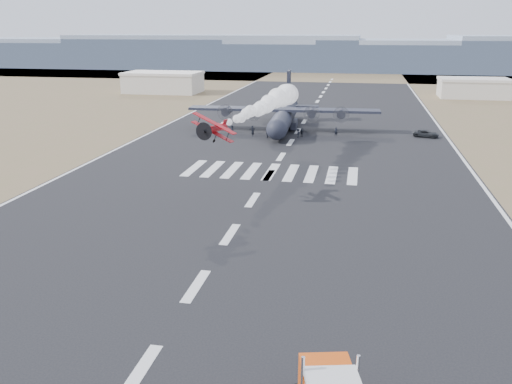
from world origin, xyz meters
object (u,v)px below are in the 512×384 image
(crew_c, at_px, (298,133))
(crew_d, at_px, (302,133))
(hangar_right, at_px, (473,88))
(crew_g, at_px, (336,132))
(transport_aircraft, at_px, (284,115))
(crew_h, at_px, (280,133))
(support_vehicle, at_px, (426,134))
(hangar_left, at_px, (163,82))
(aerobatic_biplane, at_px, (214,129))
(crew_b, at_px, (267,134))
(crew_e, at_px, (232,129))
(crew_f, at_px, (252,130))
(crew_a, at_px, (253,132))

(crew_c, relative_size, crew_d, 1.04)
(hangar_right, distance_m, crew_g, 79.75)
(transport_aircraft, distance_m, crew_h, 9.77)
(support_vehicle, relative_size, crew_c, 2.83)
(crew_c, xyz_separation_m, crew_g, (7.24, 2.99, 0.01))
(transport_aircraft, bearing_deg, hangar_left, 126.51)
(crew_c, bearing_deg, aerobatic_biplane, 6.14)
(hangar_left, relative_size, hangar_right, 1.20)
(aerobatic_biplane, relative_size, support_vehicle, 1.15)
(aerobatic_biplane, distance_m, crew_d, 44.02)
(aerobatic_biplane, distance_m, crew_b, 41.17)
(crew_c, distance_m, crew_e, 13.94)
(crew_f, bearing_deg, crew_d, 131.59)
(support_vehicle, relative_size, crew_g, 2.79)
(hangar_right, relative_size, crew_e, 13.20)
(hangar_left, height_order, support_vehicle, hangar_left)
(crew_c, bearing_deg, crew_h, -63.26)
(crew_d, relative_size, crew_f, 1.05)
(crew_d, distance_m, crew_h, 4.45)
(crew_b, bearing_deg, hangar_left, -144.33)
(support_vehicle, bearing_deg, crew_h, 117.47)
(crew_e, bearing_deg, crew_b, 40.27)
(crew_b, distance_m, crew_f, 5.58)
(crew_b, bearing_deg, aerobatic_biplane, 2.59)
(crew_b, bearing_deg, crew_h, 109.05)
(hangar_left, bearing_deg, crew_e, -59.27)
(crew_d, distance_m, crew_e, 14.47)
(crew_g, bearing_deg, crew_a, 175.12)
(hangar_left, bearing_deg, crew_g, -47.32)
(hangar_left, relative_size, crew_b, 14.40)
(hangar_right, bearing_deg, crew_g, -118.44)
(hangar_left, xyz_separation_m, crew_e, (39.06, -65.72, -2.63))
(aerobatic_biplane, height_order, crew_d, aerobatic_biplane)
(transport_aircraft, bearing_deg, crew_c, -68.26)
(aerobatic_biplane, height_order, crew_g, aerobatic_biplane)
(transport_aircraft, height_order, crew_h, transport_aircraft)
(transport_aircraft, bearing_deg, hangar_right, 49.70)
(transport_aircraft, distance_m, crew_a, 10.62)
(support_vehicle, bearing_deg, crew_a, 115.01)
(hangar_right, xyz_separation_m, transport_aircraft, (-49.21, -64.37, -0.07))
(crew_e, height_order, crew_g, crew_g)
(crew_d, bearing_deg, aerobatic_biplane, 61.08)
(aerobatic_biplane, xyz_separation_m, crew_c, (5.31, 41.93, -8.15))
(hangar_left, height_order, crew_f, hangar_left)
(aerobatic_biplane, relative_size, crew_b, 3.32)
(support_vehicle, bearing_deg, transport_aircraft, 98.38)
(aerobatic_biplane, distance_m, crew_g, 47.35)
(hangar_left, distance_m, crew_b, 84.03)
(support_vehicle, height_order, crew_h, crew_h)
(aerobatic_biplane, height_order, crew_b, aerobatic_biplane)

